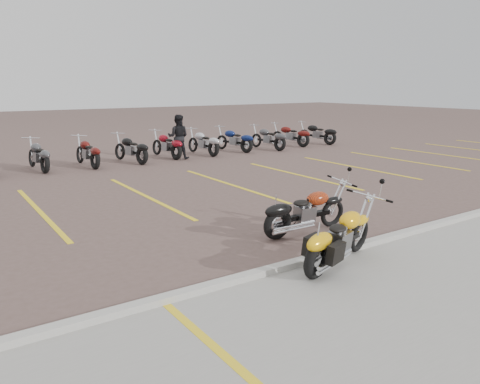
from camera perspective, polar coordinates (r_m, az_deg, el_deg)
name	(u,v)px	position (r m, az deg, el deg)	size (l,w,h in m)	color
ground	(227,236)	(9.34, -1.61, -5.37)	(100.00, 100.00, 0.00)	brown
concrete_apron	(426,333)	(6.33, 21.76, -15.68)	(60.00, 5.00, 0.01)	#9E9B93
curb	(292,264)	(7.80, 6.40, -8.77)	(60.00, 0.18, 0.12)	#ADAAA3
parking_stripes	(147,197)	(12.77, -11.29, -0.55)	(38.00, 5.50, 0.01)	yellow
yellow_cruiser	(336,241)	(7.89, 11.64, -5.82)	(2.06, 0.76, 0.87)	black
flame_cruiser	(303,213)	(9.45, 7.67, -2.60)	(2.05, 0.31, 0.84)	black
person_b	(178,137)	(18.96, -7.54, 6.68)	(0.86, 0.67, 1.77)	black
bg_bike_row	(128,147)	(18.66, -13.55, 5.30)	(20.75, 2.08, 1.10)	black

